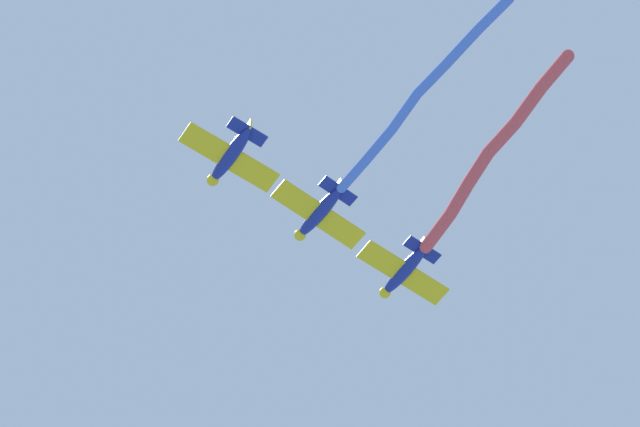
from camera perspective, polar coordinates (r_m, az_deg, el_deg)
airplane_lead at (r=94.35m, az=3.78°, el=-2.62°), size 7.54×5.81×1.87m
smoke_trail_lead at (r=90.88m, az=7.77°, el=2.70°), size 7.83×16.72×2.55m
airplane_left_wing at (r=91.90m, az=-0.05°, el=0.01°), size 7.57×5.81×1.87m
smoke_trail_left_wing at (r=87.91m, az=4.51°, el=5.29°), size 6.30×17.77×1.58m
airplane_right_wing at (r=89.55m, az=-4.07°, el=2.59°), size 7.51×5.80×1.87m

